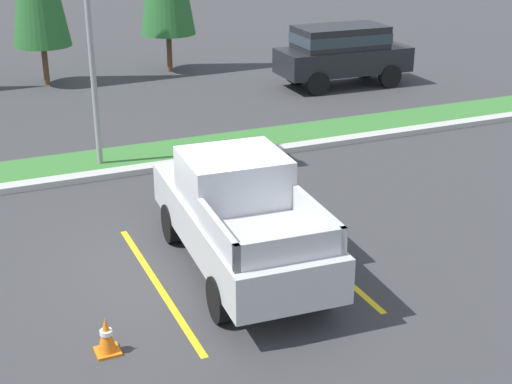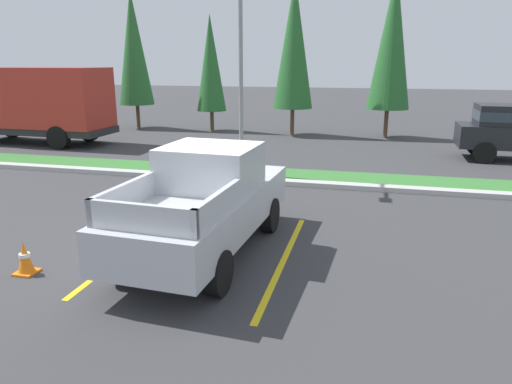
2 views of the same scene
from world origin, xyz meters
name	(u,v)px [view 2 (image 2 of 2)]	position (x,y,z in m)	size (l,w,h in m)	color
ground_plane	(198,240)	(0.00, 0.00, 0.00)	(120.00, 120.00, 0.00)	#38383A
parking_line_near	(136,245)	(-1.14, -0.60, 0.00)	(0.12, 4.80, 0.01)	yellow
parking_line_far	(284,260)	(1.96, -0.60, 0.00)	(0.12, 4.80, 0.01)	yellow
curb_strip	(255,180)	(0.00, 5.00, 0.07)	(56.00, 0.40, 0.15)	#B2B2AD
grass_median	(263,174)	(0.00, 6.10, 0.03)	(56.00, 1.80, 0.06)	#387533
pickup_truck_main	(207,202)	(0.41, -0.55, 1.04)	(2.21, 5.33, 2.10)	black
cargo_truck_distant	(40,103)	(-11.23, 9.77, 1.85)	(6.86, 2.66, 3.40)	black
street_light	(239,60)	(-0.68, 5.73, 3.71)	(0.24, 1.49, 6.34)	gray
cypress_tree_leftmost	(134,48)	(-9.42, 15.54, 4.35)	(1.92, 1.92, 7.38)	brown
cypress_tree_left_inner	(211,63)	(-5.00, 15.49, 3.55)	(1.57, 1.57, 6.04)	brown
cypress_tree_center	(294,44)	(-0.52, 15.03, 4.49)	(1.98, 1.98, 7.63)	brown
cypress_tree_right_inner	(392,40)	(4.13, 15.31, 4.62)	(2.04, 2.04, 7.85)	brown
traffic_cone	(25,258)	(-2.41, -2.28, 0.29)	(0.36, 0.36, 0.60)	orange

